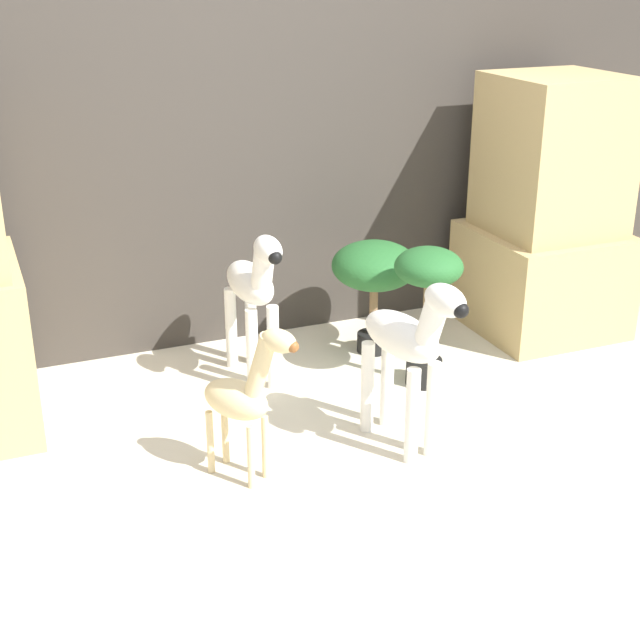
# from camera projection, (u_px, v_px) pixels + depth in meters

# --- Properties ---
(ground_plane) EXTENTS (14.00, 14.00, 0.00)m
(ground_plane) POSITION_uv_depth(u_px,v_px,m) (381.00, 490.00, 3.14)
(ground_plane) COLOR beige
(wall_back) EXTENTS (6.40, 0.08, 2.20)m
(wall_back) POSITION_uv_depth(u_px,v_px,m) (239.00, 109.00, 4.03)
(wall_back) COLOR #38332D
(wall_back) RESTS_ON ground_plane
(rock_pillar_right) EXTENTS (0.67, 0.68, 1.24)m
(rock_pillar_right) POSITION_uv_depth(u_px,v_px,m) (547.00, 218.00, 4.31)
(rock_pillar_right) COLOR tan
(rock_pillar_right) RESTS_ON ground_plane
(zebra_right) EXTENTS (0.23, 0.54, 0.72)m
(zebra_right) POSITION_uv_depth(u_px,v_px,m) (409.00, 345.00, 3.25)
(zebra_right) COLOR white
(zebra_right) RESTS_ON ground_plane
(zebra_left) EXTENTS (0.17, 0.54, 0.72)m
(zebra_left) POSITION_uv_depth(u_px,v_px,m) (254.00, 290.00, 3.78)
(zebra_left) COLOR white
(zebra_left) RESTS_ON ground_plane
(giraffe_figurine) EXTENTS (0.31, 0.38, 0.62)m
(giraffe_figurine) POSITION_uv_depth(u_px,v_px,m) (244.00, 393.00, 3.08)
(giraffe_figurine) COLOR beige
(giraffe_figurine) RESTS_ON ground_plane
(potted_palm_front) EXTENTS (0.29, 0.29, 0.62)m
(potted_palm_front) POSITION_uv_depth(u_px,v_px,m) (428.00, 287.00, 3.75)
(potted_palm_front) COLOR black
(potted_palm_front) RESTS_ON ground_plane
(potted_palm_back) EXTENTS (0.40, 0.40, 0.54)m
(potted_palm_back) POSITION_uv_depth(u_px,v_px,m) (374.00, 270.00, 4.09)
(potted_palm_back) COLOR black
(potted_palm_back) RESTS_ON ground_plane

